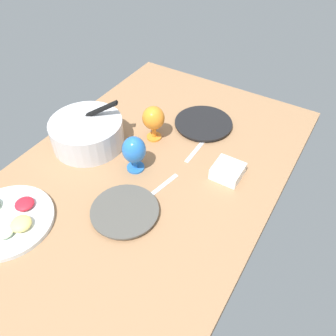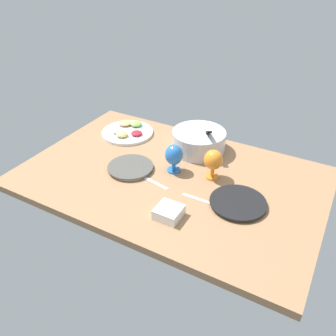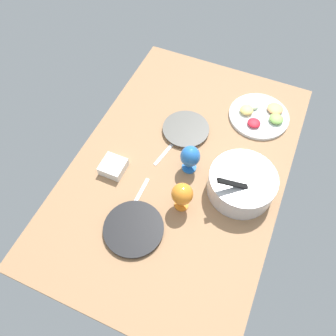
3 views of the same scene
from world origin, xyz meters
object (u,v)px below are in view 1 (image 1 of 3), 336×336
Objects in this scene: hurricane_glass_orange at (153,119)px; hurricane_glass_blue at (134,151)px; dinner_plate_right at (203,124)px; square_bowl_white at (228,171)px; mixing_bowl at (87,132)px; fruit_platter at (5,220)px; dinner_plate_left at (125,212)px.

hurricane_glass_orange is 21.45cm from hurricane_glass_blue.
hurricane_glass_blue reaches higher than dinner_plate_right.
hurricane_glass_orange reaches higher than square_bowl_white.
hurricane_glass_orange is 40.01cm from square_bowl_white.
hurricane_glass_orange is (-20.05, 15.18, 9.57)cm from dinner_plate_right.
mixing_bowl reaches higher than hurricane_glass_blue.
square_bowl_white is (16.04, -34.57, -6.92)cm from hurricane_glass_blue.
hurricane_glass_blue reaches higher than fruit_platter.
dinner_plate_right is 34.52cm from square_bowl_white.
square_bowl_white is at bearing -42.70° from fruit_platter.
mixing_bowl is (-38.78, 37.97, 5.57)cm from dinner_plate_right.
mixing_bowl is 2.74× the size of square_bowl_white.
square_bowl_white is at bearing -65.11° from hurricane_glass_blue.
fruit_platter reaches higher than dinner_plate_left.
fruit_platter is (-88.26, 34.64, 0.46)cm from dinner_plate_right.
fruit_platter is at bearing 158.57° from dinner_plate_right.
square_bowl_white is (63.27, -58.38, 1.30)cm from fruit_platter.
dinner_plate_left is at bearing -53.29° from fruit_platter.
dinner_plate_right is 26.90cm from hurricane_glass_orange.
mixing_bowl is at bearing 3.85° from fruit_platter.
square_bowl_white is (13.79, -61.71, -3.81)cm from mixing_bowl.
mixing_bowl is 63.35cm from square_bowl_white.
dinner_plate_left is at bearing -122.42° from mixing_bowl.
dinner_plate_left is 62.69cm from dinner_plate_right.
fruit_platter is 2.06× the size of hurricane_glass_blue.
hurricane_glass_orange is at bearing -50.58° from mixing_bowl.
hurricane_glass_orange is at bearing 142.87° from dinner_plate_right.
hurricane_glass_blue is (-2.25, -27.15, 3.11)cm from mixing_bowl.
hurricane_glass_orange is (68.21, -19.46, 9.11)cm from fruit_platter.
mixing_bowl is at bearing 57.58° from dinner_plate_left.
square_bowl_white is at bearing -136.46° from dinner_plate_right.
hurricane_glass_orange is (18.73, -22.79, 4.00)cm from mixing_bowl.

